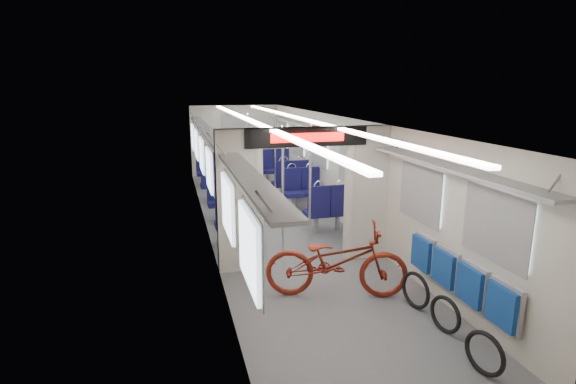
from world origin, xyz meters
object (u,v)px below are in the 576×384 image
at_px(bike_hoop_b, 445,316).
at_px(seat_bay_far_right, 282,171).
at_px(flip_bench, 458,276).
at_px(seat_bay_far_left, 215,173).
at_px(stanchion_near_right, 310,187).
at_px(stanchion_far_right, 275,159).
at_px(bike_hoop_c, 415,292).
at_px(stanchion_far_left, 249,162).
at_px(seat_bay_near_left, 233,206).
at_px(stanchion_near_left, 283,193).
at_px(seat_bay_near_right, 314,196).
at_px(bicycle, 337,261).
at_px(bike_hoop_a, 484,356).

xyz_separation_m(bike_hoop_b, seat_bay_far_right, (-0.08, 7.84, 0.36)).
bearing_deg(flip_bench, seat_bay_far_right, 93.17).
bearing_deg(seat_bay_far_left, flip_bench, -73.64).
relative_size(bike_hoop_b, stanchion_near_right, 0.21).
relative_size(stanchion_near_right, stanchion_far_right, 1.00).
distance_m(bike_hoop_c, stanchion_far_right, 5.86).
distance_m(bike_hoop_c, stanchion_far_left, 5.83).
bearing_deg(seat_bay_near_left, stanchion_far_left, 69.43).
height_order(flip_bench, bike_hoop_b, flip_bench).
bearing_deg(stanchion_near_right, stanchion_near_left, -154.12).
bearing_deg(stanchion_near_left, seat_bay_near_right, 58.29).
distance_m(stanchion_near_right, stanchion_far_right, 3.16).
relative_size(seat_bay_near_right, stanchion_near_right, 0.93).
bearing_deg(stanchion_far_left, seat_bay_near_left, -110.57).
distance_m(seat_bay_near_left, stanchion_near_left, 1.83).
relative_size(bicycle, stanchion_far_left, 0.88).
xyz_separation_m(stanchion_near_right, stanchion_far_left, (-0.59, 3.03, 0.00)).
bearing_deg(bike_hoop_c, flip_bench, -45.70).
xyz_separation_m(bike_hoop_a, bike_hoop_c, (0.06, 1.48, 0.01)).
bearing_deg(stanchion_far_right, seat_bay_far_right, 69.51).
relative_size(seat_bay_near_left, seat_bay_far_right, 0.86).
bearing_deg(stanchion_far_right, bike_hoop_c, -84.10).
bearing_deg(seat_bay_far_right, stanchion_far_left, -127.76).
height_order(bike_hoop_b, seat_bay_far_right, seat_bay_far_right).
xyz_separation_m(flip_bench, stanchion_far_right, (-0.96, 6.13, 0.57)).
xyz_separation_m(seat_bay_far_left, seat_bay_far_right, (1.87, -0.23, 0.03)).
bearing_deg(stanchion_near_left, stanchion_far_right, 79.00).
height_order(flip_bench, stanchion_far_right, stanchion_far_right).
height_order(bike_hoop_a, bike_hoop_b, bike_hoop_a).
height_order(seat_bay_near_right, stanchion_far_right, stanchion_far_right).
bearing_deg(bike_hoop_a, stanchion_near_left, 107.60).
xyz_separation_m(bike_hoop_a, stanchion_near_left, (-1.20, 3.79, 0.93)).
bearing_deg(stanchion_far_right, stanchion_near_right, -91.73).
bearing_deg(bike_hoop_a, stanchion_far_left, 99.74).
distance_m(flip_bench, stanchion_near_left, 3.19).
height_order(seat_bay_near_left, stanchion_far_right, stanchion_far_right).
bearing_deg(seat_bay_near_right, seat_bay_near_left, -168.74).
xyz_separation_m(seat_bay_far_right, stanchion_far_left, (-1.22, -1.58, 0.58)).
distance_m(seat_bay_near_left, stanchion_near_right, 1.90).
xyz_separation_m(seat_bay_near_left, stanchion_near_right, (1.24, -1.31, 0.62)).
height_order(bicycle, bike_hoop_a, bicycle).
bearing_deg(bike_hoop_a, seat_bay_far_left, 101.82).
height_order(bicycle, bike_hoop_c, bicycle).
height_order(stanchion_near_right, stanchion_far_left, same).
bearing_deg(seat_bay_far_left, stanchion_near_left, -82.63).
height_order(bicycle, bike_hoop_b, bicycle).
relative_size(bike_hoop_a, seat_bay_far_right, 0.21).
height_order(bike_hoop_b, stanchion_far_left, stanchion_far_left).
bearing_deg(bike_hoop_c, seat_bay_near_left, 116.30).
distance_m(bike_hoop_a, seat_bay_far_right, 8.68).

